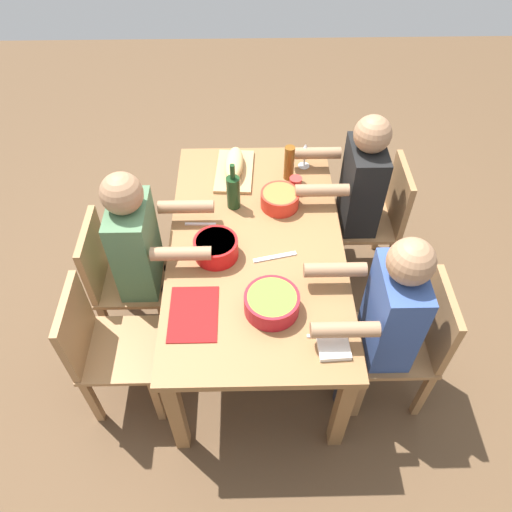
{
  "coord_description": "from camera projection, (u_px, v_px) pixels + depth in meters",
  "views": [
    {
      "loc": [
        -1.82,
        0.04,
        2.67
      ],
      "look_at": [
        0.0,
        0.0,
        0.63
      ],
      "focal_mm": 34.94,
      "sensor_mm": 36.0,
      "label": 1
    }
  ],
  "objects": [
    {
      "name": "wine_glass",
      "position": [
        305.0,
        151.0,
        3.0
      ],
      "size": [
        0.08,
        0.08,
        0.17
      ],
      "color": "silver",
      "rests_on": "dining_table"
    },
    {
      "name": "ground_plane",
      "position": [
        256.0,
        321.0,
        3.21
      ],
      "size": [
        8.0,
        8.0,
        0.0
      ],
      "primitive_type": "plane",
      "color": "brown"
    },
    {
      "name": "napkin_stack",
      "position": [
        333.0,
        346.0,
        2.21
      ],
      "size": [
        0.15,
        0.15,
        0.02
      ],
      "primitive_type": "cube",
      "rotation": [
        0.0,
        0.0,
        0.05
      ],
      "color": "white",
      "rests_on": "dining_table"
    },
    {
      "name": "beer_bottle",
      "position": [
        289.0,
        163.0,
        2.93
      ],
      "size": [
        0.06,
        0.06,
        0.22
      ],
      "primitive_type": "cylinder",
      "color": "brown",
      "rests_on": "dining_table"
    },
    {
      "name": "chair_far_center",
      "position": [
        118.0,
        275.0,
        2.83
      ],
      "size": [
        0.4,
        0.4,
        0.85
      ],
      "color": "#9E7044",
      "rests_on": "ground_plane"
    },
    {
      "name": "bread_loaf",
      "position": [
        234.0,
        164.0,
        2.99
      ],
      "size": [
        0.33,
        0.13,
        0.09
      ],
      "primitive_type": "ellipsoid",
      "rotation": [
        0.0,
        0.0,
        -0.07
      ],
      "color": "tan",
      "rests_on": "cutting_board"
    },
    {
      "name": "diner_near_left",
      "position": [
        383.0,
        316.0,
        2.39
      ],
      "size": [
        0.41,
        0.53,
        1.2
      ],
      "color": "#2D2D38",
      "rests_on": "ground_plane"
    },
    {
      "name": "serving_bowl_salad",
      "position": [
        272.0,
        302.0,
        2.32
      ],
      "size": [
        0.26,
        0.26,
        0.1
      ],
      "color": "#B21923",
      "rests_on": "dining_table"
    },
    {
      "name": "chair_near_right",
      "position": [
        378.0,
        215.0,
        3.16
      ],
      "size": [
        0.4,
        0.4,
        0.85
      ],
      "color": "#9E7044",
      "rests_on": "ground_plane"
    },
    {
      "name": "serving_bowl_greens",
      "position": [
        216.0,
        247.0,
        2.55
      ],
      "size": [
        0.23,
        0.23,
        0.11
      ],
      "color": "red",
      "rests_on": "dining_table"
    },
    {
      "name": "wine_bottle",
      "position": [
        233.0,
        191.0,
        2.76
      ],
      "size": [
        0.08,
        0.08,
        0.29
      ],
      "color": "#193819",
      "rests_on": "dining_table"
    },
    {
      "name": "chair_far_left",
      "position": [
        104.0,
        345.0,
        2.53
      ],
      "size": [
        0.4,
        0.4,
        0.85
      ],
      "color": "#9E7044",
      "rests_on": "ground_plane"
    },
    {
      "name": "chair_near_left",
      "position": [
        411.0,
        339.0,
        2.55
      ],
      "size": [
        0.4,
        0.4,
        0.85
      ],
      "color": "#9E7044",
      "rests_on": "ground_plane"
    },
    {
      "name": "cutting_board",
      "position": [
        234.0,
        171.0,
        3.03
      ],
      "size": [
        0.41,
        0.25,
        0.02
      ],
      "primitive_type": "cube",
      "rotation": [
        0.0,
        0.0,
        -0.07
      ],
      "color": "tan",
      "rests_on": "dining_table"
    },
    {
      "name": "diner_near_right",
      "position": [
        354.0,
        190.0,
        3.0
      ],
      "size": [
        0.41,
        0.53,
        1.2
      ],
      "color": "#2D2D38",
      "rests_on": "ground_plane"
    },
    {
      "name": "dining_table",
      "position": [
        256.0,
        253.0,
        2.72
      ],
      "size": [
        1.67,
        0.93,
        0.74
      ],
      "color": "olive",
      "rests_on": "ground_plane"
    },
    {
      "name": "cup_near_right",
      "position": [
        295.0,
        184.0,
        2.9
      ],
      "size": [
        0.07,
        0.07,
        0.09
      ],
      "primitive_type": "cylinder",
      "color": "red",
      "rests_on": "dining_table"
    },
    {
      "name": "fork_near_left",
      "position": [
        326.0,
        337.0,
        2.26
      ],
      "size": [
        0.03,
        0.17,
        0.01
      ],
      "primitive_type": "cube",
      "rotation": [
        0.0,
        0.0,
        -0.08
      ],
      "color": "silver",
      "rests_on": "dining_table"
    },
    {
      "name": "carving_knife",
      "position": [
        275.0,
        257.0,
        2.58
      ],
      "size": [
        0.08,
        0.23,
        0.01
      ],
      "primitive_type": "cube",
      "rotation": [
        0.0,
        0.0,
        1.8
      ],
      "color": "silver",
      "rests_on": "dining_table"
    },
    {
      "name": "diner_far_center",
      "position": [
        144.0,
        249.0,
        2.68
      ],
      "size": [
        0.41,
        0.53,
        1.2
      ],
      "color": "#2D2D38",
      "rests_on": "ground_plane"
    },
    {
      "name": "serving_bowl_fruit",
      "position": [
        280.0,
        198.0,
        2.8
      ],
      "size": [
        0.22,
        0.22,
        0.1
      ],
      "color": "red",
      "rests_on": "dining_table"
    },
    {
      "name": "placemat_far_left",
      "position": [
        194.0,
        314.0,
        2.34
      ],
      "size": [
        0.32,
        0.23,
        0.01
      ],
      "primitive_type": "cube",
      "color": "maroon",
      "rests_on": "dining_table"
    },
    {
      "name": "fork_far_center",
      "position": [
        200.0,
        224.0,
        2.74
      ],
      "size": [
        0.02,
        0.17,
        0.01
      ],
      "primitive_type": "cube",
      "rotation": [
        0.0,
        0.0,
        -0.04
      ],
      "color": "silver",
      "rests_on": "dining_table"
    }
  ]
}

